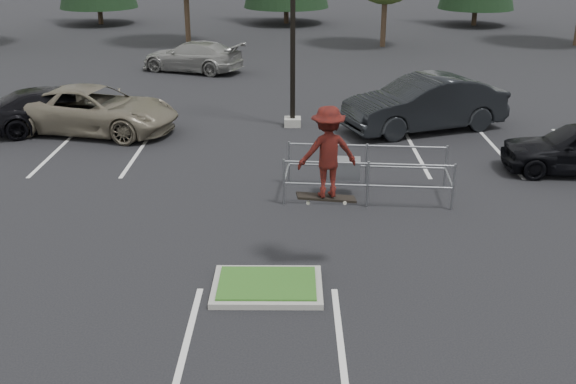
{
  "coord_description": "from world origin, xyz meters",
  "views": [
    {
      "loc": [
        0.5,
        -11.88,
        6.78
      ],
      "look_at": [
        0.41,
        1.5,
        1.51
      ],
      "focal_mm": 42.0,
      "sensor_mm": 36.0,
      "label": 1
    }
  ],
  "objects_px": {
    "skateboarder": "(327,152)",
    "car_r_charc": "(424,104)",
    "cart_corral": "(349,168)",
    "car_l_tan": "(94,110)",
    "car_l_black": "(55,109)",
    "car_far_silver": "(194,57)"
  },
  "relations": [
    {
      "from": "car_far_silver",
      "to": "skateboarder",
      "type": "bearing_deg",
      "value": 35.79
    },
    {
      "from": "cart_corral",
      "to": "car_far_silver",
      "type": "bearing_deg",
      "value": 115.52
    },
    {
      "from": "car_l_tan",
      "to": "car_far_silver",
      "type": "height_order",
      "value": "car_l_tan"
    },
    {
      "from": "car_l_black",
      "to": "car_r_charc",
      "type": "xyz_separation_m",
      "value": [
        13.17,
        0.01,
        0.21
      ]
    },
    {
      "from": "cart_corral",
      "to": "car_l_tan",
      "type": "xyz_separation_m",
      "value": [
        -8.5,
        6.07,
        0.03
      ]
    },
    {
      "from": "car_l_black",
      "to": "cart_corral",
      "type": "bearing_deg",
      "value": -147.02
    },
    {
      "from": "skateboarder",
      "to": "car_l_black",
      "type": "xyz_separation_m",
      "value": [
        -9.2,
        10.49,
        -1.82
      ]
    },
    {
      "from": "cart_corral",
      "to": "car_l_black",
      "type": "distance_m",
      "value": 11.87
    },
    {
      "from": "cart_corral",
      "to": "car_l_tan",
      "type": "distance_m",
      "value": 10.45
    },
    {
      "from": "skateboarder",
      "to": "car_far_silver",
      "type": "xyz_separation_m",
      "value": [
        -5.67,
        21.0,
        -1.82
      ]
    },
    {
      "from": "car_far_silver",
      "to": "cart_corral",
      "type": "bearing_deg",
      "value": 41.64
    },
    {
      "from": "car_l_black",
      "to": "car_far_silver",
      "type": "bearing_deg",
      "value": -43.05
    },
    {
      "from": "cart_corral",
      "to": "car_l_black",
      "type": "bearing_deg",
      "value": 152.02
    },
    {
      "from": "car_l_tan",
      "to": "car_r_charc",
      "type": "distance_m",
      "value": 11.68
    },
    {
      "from": "skateboarder",
      "to": "car_l_tan",
      "type": "relative_size",
      "value": 0.35
    },
    {
      "from": "skateboarder",
      "to": "car_far_silver",
      "type": "relative_size",
      "value": 0.39
    },
    {
      "from": "cart_corral",
      "to": "car_r_charc",
      "type": "xyz_separation_m",
      "value": [
        3.17,
        6.4,
        0.18
      ]
    },
    {
      "from": "cart_corral",
      "to": "car_l_tan",
      "type": "relative_size",
      "value": 0.77
    },
    {
      "from": "cart_corral",
      "to": "car_far_silver",
      "type": "relative_size",
      "value": 0.87
    },
    {
      "from": "skateboarder",
      "to": "car_r_charc",
      "type": "distance_m",
      "value": 11.34
    },
    {
      "from": "cart_corral",
      "to": "car_l_tan",
      "type": "bearing_deg",
      "value": 149.04
    },
    {
      "from": "car_l_tan",
      "to": "car_far_silver",
      "type": "distance_m",
      "value": 11.02
    }
  ]
}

